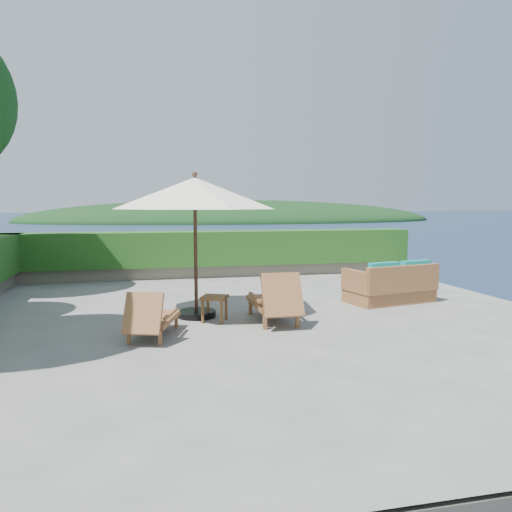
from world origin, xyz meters
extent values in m
plane|color=gray|center=(0.00, 0.00, 0.00)|extent=(12.00, 12.00, 0.00)
cube|color=#514B40|center=(0.00, 0.00, -1.55)|extent=(12.00, 12.00, 3.00)
plane|color=#142740|center=(0.00, 0.00, -3.00)|extent=(600.00, 600.00, 0.00)
ellipsoid|color=black|center=(25.00, 140.00, -3.00)|extent=(126.00, 57.60, 12.60)
cube|color=gray|center=(0.00, 5.60, 0.18)|extent=(12.00, 0.60, 0.36)
cube|color=#224C15|center=(0.00, 5.60, 0.85)|extent=(12.40, 0.90, 1.00)
cylinder|color=black|center=(-0.97, 0.37, 0.06)|extent=(0.91, 0.91, 0.12)
cylinder|color=#3C2215|center=(-0.97, 0.37, 1.33)|extent=(0.08, 0.08, 2.65)
cone|color=white|center=(-0.97, 0.37, 2.36)|extent=(3.79, 3.79, 0.58)
sphere|color=#3C2215|center=(-0.97, 0.37, 2.71)|extent=(0.12, 0.12, 0.10)
cube|color=#9A5A38|center=(-2.19, -1.31, 0.11)|extent=(0.07, 0.07, 0.23)
cube|color=#9A5A38|center=(-1.72, -1.46, 0.11)|extent=(0.07, 0.07, 0.23)
cube|color=#9A5A38|center=(-1.88, -0.31, 0.11)|extent=(0.07, 0.07, 0.23)
cube|color=#9A5A38|center=(-1.41, -0.46, 0.11)|extent=(0.07, 0.07, 0.23)
cube|color=#9A5A38|center=(-1.77, -0.80, 0.26)|extent=(0.89, 1.25, 0.08)
cube|color=#9A5A38|center=(-1.97, -1.43, 0.51)|extent=(0.66, 0.52, 0.61)
cube|color=#9A5A38|center=(-2.11, -0.88, 0.39)|extent=(0.27, 0.72, 0.04)
cube|color=#9A5A38|center=(-1.54, -1.06, 0.39)|extent=(0.27, 0.72, 0.04)
cube|color=#9A5A38|center=(0.08, -0.87, 0.14)|extent=(0.06, 0.06, 0.27)
cube|color=#9A5A38|center=(0.66, -0.88, 0.14)|extent=(0.06, 0.06, 0.27)
cube|color=#9A5A38|center=(0.09, 0.38, 0.14)|extent=(0.06, 0.06, 0.27)
cube|color=#9A5A38|center=(0.68, 0.38, 0.14)|extent=(0.06, 0.06, 0.27)
cube|color=#9A5A38|center=(0.38, -0.14, 0.31)|extent=(0.71, 1.37, 0.09)
cube|color=#9A5A38|center=(0.37, -0.93, 0.61)|extent=(0.69, 0.45, 0.73)
cube|color=#9A5A38|center=(0.02, -0.35, 0.47)|extent=(0.07, 0.89, 0.05)
cube|color=#9A5A38|center=(0.73, -0.36, 0.47)|extent=(0.07, 0.89, 0.05)
cube|color=brown|center=(-0.92, -0.18, 0.21)|extent=(0.06, 0.06, 0.43)
cube|color=brown|center=(-0.59, -0.32, 0.21)|extent=(0.06, 0.06, 0.43)
cube|color=brown|center=(-0.78, 0.14, 0.21)|extent=(0.06, 0.06, 0.43)
cube|color=brown|center=(-0.45, 0.00, 0.21)|extent=(0.06, 0.06, 0.43)
cube|color=brown|center=(-0.69, -0.09, 0.45)|extent=(0.59, 0.59, 0.05)
cube|color=#9A5A38|center=(3.34, 0.89, 0.21)|extent=(2.03, 1.31, 0.42)
cube|color=#9A5A38|center=(3.43, 0.46, 0.57)|extent=(1.86, 0.54, 0.57)
cube|color=#9A5A38|center=(2.46, 0.70, 0.52)|extent=(0.32, 0.94, 0.47)
cube|color=#9A5A38|center=(4.21, 1.07, 0.52)|extent=(0.32, 0.94, 0.47)
cube|color=#138A86|center=(2.90, 0.85, 0.51)|extent=(0.95, 0.90, 0.19)
cube|color=#138A86|center=(3.75, 1.03, 0.51)|extent=(0.95, 0.90, 0.19)
cube|color=#138A86|center=(2.98, 0.47, 0.75)|extent=(0.74, 0.30, 0.37)
cube|color=#138A86|center=(3.83, 0.65, 0.75)|extent=(0.74, 0.30, 0.37)
camera|label=1|loc=(-1.94, -9.04, 2.16)|focal=35.00mm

